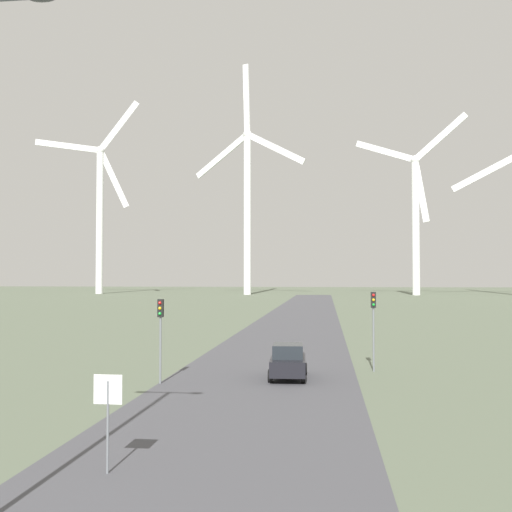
{
  "coord_description": "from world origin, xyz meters",
  "views": [
    {
      "loc": [
        3.35,
        -7.23,
        5.37
      ],
      "look_at": [
        0.0,
        21.66,
        6.37
      ],
      "focal_mm": 42.0,
      "sensor_mm": 36.0,
      "label": 1
    }
  ],
  "objects_px": {
    "traffic_light_post_near_left": "(160,322)",
    "traffic_light_post_near_right": "(373,313)",
    "car_approaching": "(288,361)",
    "wind_turbine_left": "(247,195)",
    "wind_turbine_center": "(416,210)",
    "wind_turbine_far_left": "(100,205)",
    "stop_sign_near": "(108,404)"
  },
  "relations": [
    {
      "from": "traffic_light_post_near_left",
      "to": "traffic_light_post_near_right",
      "type": "bearing_deg",
      "value": 24.82
    },
    {
      "from": "car_approaching",
      "to": "wind_turbine_left",
      "type": "bearing_deg",
      "value": 98.29
    },
    {
      "from": "traffic_light_post_near_left",
      "to": "wind_turbine_center",
      "type": "xyz_separation_m",
      "value": [
        34.3,
        147.2,
        21.56
      ]
    },
    {
      "from": "traffic_light_post_near_right",
      "to": "wind_turbine_far_left",
      "type": "height_order",
      "value": "wind_turbine_far_left"
    },
    {
      "from": "traffic_light_post_near_right",
      "to": "wind_turbine_far_left",
      "type": "distance_m",
      "value": 164.73
    },
    {
      "from": "traffic_light_post_near_left",
      "to": "wind_turbine_left",
      "type": "xyz_separation_m",
      "value": [
        -14.81,
        147.08,
        26.69
      ]
    },
    {
      "from": "car_approaching",
      "to": "wind_turbine_left",
      "type": "xyz_separation_m",
      "value": [
        -21.11,
        144.89,
        28.87
      ]
    },
    {
      "from": "stop_sign_near",
      "to": "wind_turbine_far_left",
      "type": "xyz_separation_m",
      "value": [
        -64.34,
        164.2,
        26.06
      ]
    },
    {
      "from": "traffic_light_post_near_left",
      "to": "car_approaching",
      "type": "distance_m",
      "value": 7.01
    },
    {
      "from": "wind_turbine_left",
      "to": "traffic_light_post_near_left",
      "type": "bearing_deg",
      "value": -84.25
    },
    {
      "from": "traffic_light_post_near_left",
      "to": "traffic_light_post_near_right",
      "type": "height_order",
      "value": "traffic_light_post_near_right"
    },
    {
      "from": "stop_sign_near",
      "to": "car_approaching",
      "type": "height_order",
      "value": "stop_sign_near"
    },
    {
      "from": "car_approaching",
      "to": "wind_turbine_center",
      "type": "distance_m",
      "value": 149.58
    },
    {
      "from": "wind_turbine_far_left",
      "to": "wind_turbine_left",
      "type": "bearing_deg",
      "value": -4.37
    },
    {
      "from": "stop_sign_near",
      "to": "wind_turbine_left",
      "type": "distance_m",
      "value": 163.9
    },
    {
      "from": "traffic_light_post_near_left",
      "to": "wind_turbine_left",
      "type": "bearing_deg",
      "value": 95.75
    },
    {
      "from": "traffic_light_post_near_left",
      "to": "wind_turbine_far_left",
      "type": "xyz_separation_m",
      "value": [
        -62.01,
        150.69,
        24.85
      ]
    },
    {
      "from": "wind_turbine_center",
      "to": "car_approaching",
      "type": "bearing_deg",
      "value": -100.93
    },
    {
      "from": "wind_turbine_far_left",
      "to": "wind_turbine_left",
      "type": "xyz_separation_m",
      "value": [
        47.2,
        -3.6,
        1.84
      ]
    },
    {
      "from": "wind_turbine_left",
      "to": "wind_turbine_center",
      "type": "relative_size",
      "value": 1.34
    },
    {
      "from": "stop_sign_near",
      "to": "wind_turbine_center",
      "type": "height_order",
      "value": "wind_turbine_center"
    },
    {
      "from": "wind_turbine_center",
      "to": "traffic_light_post_near_left",
      "type": "bearing_deg",
      "value": -103.12
    },
    {
      "from": "traffic_light_post_near_right",
      "to": "car_approaching",
      "type": "distance_m",
      "value": 5.97
    },
    {
      "from": "car_approaching",
      "to": "wind_turbine_far_left",
      "type": "bearing_deg",
      "value": 114.7
    },
    {
      "from": "stop_sign_near",
      "to": "wind_turbine_left",
      "type": "relative_size",
      "value": 0.04
    },
    {
      "from": "stop_sign_near",
      "to": "wind_turbine_center",
      "type": "xyz_separation_m",
      "value": [
        31.97,
        160.71,
        22.77
      ]
    },
    {
      "from": "traffic_light_post_near_right",
      "to": "wind_turbine_center",
      "type": "distance_m",
      "value": 145.61
    },
    {
      "from": "traffic_light_post_near_left",
      "to": "wind_turbine_center",
      "type": "bearing_deg",
      "value": 76.88
    },
    {
      "from": "wind_turbine_left",
      "to": "traffic_light_post_near_right",
      "type": "bearing_deg",
      "value": -79.72
    },
    {
      "from": "car_approaching",
      "to": "wind_turbine_far_left",
      "type": "xyz_separation_m",
      "value": [
        -68.3,
        148.49,
        27.03
      ]
    },
    {
      "from": "traffic_light_post_near_left",
      "to": "wind_turbine_far_left",
      "type": "relative_size",
      "value": 0.07
    },
    {
      "from": "traffic_light_post_near_left",
      "to": "traffic_light_post_near_right",
      "type": "xyz_separation_m",
      "value": [
        10.96,
        5.07,
        0.19
      ]
    }
  ]
}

